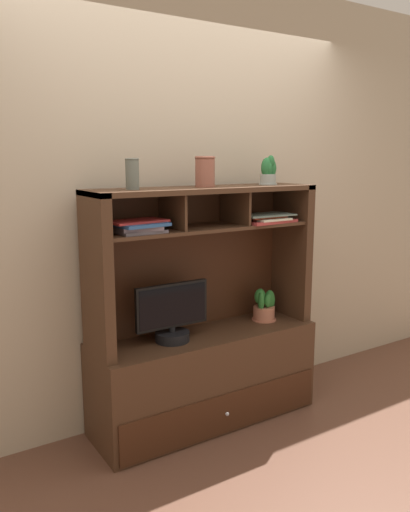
% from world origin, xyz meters
% --- Properties ---
extents(floor_plane, '(6.00, 6.00, 0.02)m').
position_xyz_m(floor_plane, '(0.00, 0.00, -0.01)').
color(floor_plane, brown).
rests_on(floor_plane, ground).
extents(back_wall, '(6.00, 0.02, 2.80)m').
position_xyz_m(back_wall, '(0.00, 0.26, 1.40)').
color(back_wall, '#BAA78D').
rests_on(back_wall, ground).
extents(media_console, '(1.46, 0.49, 1.50)m').
position_xyz_m(media_console, '(0.00, 0.01, 0.45)').
color(media_console, '#43291A').
rests_on(media_console, ground).
extents(tv_monitor, '(0.47, 0.21, 0.35)m').
position_xyz_m(tv_monitor, '(-0.25, -0.02, 0.74)').
color(tv_monitor, black).
rests_on(tv_monitor, media_console).
extents(potted_orchid, '(0.17, 0.17, 0.22)m').
position_xyz_m(potted_orchid, '(0.48, 0.00, 0.68)').
color(potted_orchid, '#BB6D52').
rests_on(potted_orchid, media_console).
extents(magazine_stack_left, '(0.34, 0.28, 0.07)m').
position_xyz_m(magazine_stack_left, '(-0.46, -0.03, 1.30)').
color(magazine_stack_left, slate).
rests_on(magazine_stack_left, media_console).
extents(magazine_stack_centre, '(0.38, 0.27, 0.05)m').
position_xyz_m(magazine_stack_centre, '(0.42, -0.05, 1.29)').
color(magazine_stack_centre, '#A33434').
rests_on(magazine_stack_centre, media_console).
extents(potted_succulent, '(0.12, 0.12, 0.19)m').
position_xyz_m(potted_succulent, '(0.47, -0.01, 1.59)').
color(potted_succulent, '#959C93').
rests_on(potted_succulent, media_console).
extents(ceramic_vase, '(0.12, 0.12, 0.18)m').
position_xyz_m(ceramic_vase, '(0.00, 0.00, 1.59)').
color(ceramic_vase, brown).
rests_on(ceramic_vase, media_console).
extents(accent_vase, '(0.08, 0.08, 0.17)m').
position_xyz_m(accent_vase, '(-0.47, -0.01, 1.58)').
color(accent_vase, '#5D6257').
rests_on(accent_vase, media_console).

